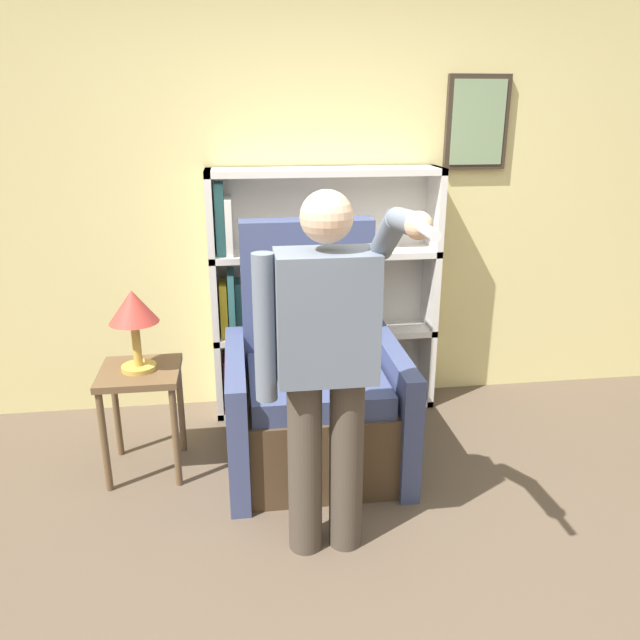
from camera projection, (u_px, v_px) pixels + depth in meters
name	position (u px, v px, depth m)	size (l,w,h in m)	color
ground_plane	(390.00, 616.00, 2.46)	(14.00, 14.00, 0.00)	brown
wall_back	(321.00, 190.00, 3.90)	(8.00, 0.11, 2.80)	#DBCC84
bookcase	(310.00, 295.00, 3.95)	(1.42, 0.28, 1.55)	silver
armchair	(314.00, 393.00, 3.45)	(0.95, 0.90, 1.31)	#4C3823
person_standing	(326.00, 361.00, 2.55)	(0.55, 0.78, 1.61)	#473D33
side_table	(141.00, 389.00, 3.30)	(0.41, 0.41, 0.60)	brown
table_lamp	(133.00, 312.00, 3.16)	(0.25, 0.25, 0.43)	gold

